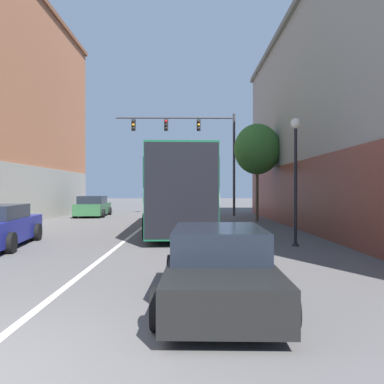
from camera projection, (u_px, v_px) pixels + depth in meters
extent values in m
cube|color=silver|center=(138.00, 230.00, 17.12)|extent=(0.14, 39.27, 0.01)
cube|color=#9E998E|center=(32.00, 194.00, 21.14)|extent=(0.24, 20.71, 3.20)
cube|color=brown|center=(297.00, 195.00, 18.01)|extent=(0.24, 24.55, 3.20)
cube|color=#145133|center=(180.00, 190.00, 16.95)|extent=(2.81, 10.37, 3.20)
cube|color=black|center=(180.00, 178.00, 16.95)|extent=(2.85, 10.16, 1.02)
cube|color=beige|center=(180.00, 196.00, 16.95)|extent=(2.85, 10.27, 0.32)
cube|color=black|center=(182.00, 191.00, 11.84)|extent=(2.36, 0.15, 3.07)
cylinder|color=black|center=(156.00, 215.00, 20.09)|extent=(0.34, 1.01, 1.00)
cylinder|color=black|center=(202.00, 215.00, 20.20)|extent=(0.34, 1.01, 1.00)
cylinder|color=black|center=(147.00, 227.00, 13.72)|extent=(0.34, 1.01, 1.00)
cylinder|color=black|center=(214.00, 226.00, 13.83)|extent=(0.34, 1.01, 1.00)
cube|color=black|center=(219.00, 276.00, 6.13)|extent=(1.72, 3.98, 0.57)
cube|color=black|center=(218.00, 241.00, 6.37)|extent=(1.54, 2.09, 0.48)
cylinder|color=black|center=(173.00, 269.00, 7.37)|extent=(0.23, 0.57, 0.57)
cylinder|color=black|center=(259.00, 270.00, 7.34)|extent=(0.23, 0.57, 0.57)
cylinder|color=black|center=(160.00, 308.00, 4.93)|extent=(0.23, 0.57, 0.57)
cylinder|color=black|center=(288.00, 309.00, 4.89)|extent=(0.23, 0.57, 0.57)
cylinder|color=black|center=(37.00, 232.00, 13.67)|extent=(0.30, 0.64, 0.62)
cylinder|color=black|center=(11.00, 243.00, 10.87)|extent=(0.30, 0.64, 0.62)
cube|color=#285633|center=(93.00, 209.00, 26.24)|extent=(2.02, 4.55, 0.74)
cube|color=black|center=(92.00, 200.00, 26.02)|extent=(1.76, 2.41, 0.53)
cylinder|color=black|center=(84.00, 211.00, 27.57)|extent=(0.25, 0.58, 0.57)
cylinder|color=black|center=(110.00, 211.00, 27.68)|extent=(0.25, 0.58, 0.57)
cylinder|color=black|center=(75.00, 213.00, 24.81)|extent=(0.25, 0.58, 0.57)
cylinder|color=black|center=(103.00, 213.00, 24.92)|extent=(0.25, 0.58, 0.57)
cylinder|color=#333338|center=(234.00, 165.00, 26.77)|extent=(0.18, 0.18, 7.31)
cylinder|color=#333338|center=(175.00, 118.00, 26.72)|extent=(8.46, 0.12, 0.12)
cube|color=black|center=(199.00, 125.00, 26.74)|extent=(0.28, 0.24, 0.80)
sphere|color=black|center=(199.00, 121.00, 26.58)|extent=(0.18, 0.18, 0.18)
sphere|color=orange|center=(199.00, 125.00, 26.58)|extent=(0.18, 0.18, 0.18)
sphere|color=black|center=(199.00, 128.00, 26.59)|extent=(0.18, 0.18, 0.18)
cube|color=black|center=(166.00, 125.00, 26.72)|extent=(0.28, 0.24, 0.80)
sphere|color=red|center=(166.00, 121.00, 26.57)|extent=(0.18, 0.18, 0.18)
sphere|color=black|center=(166.00, 125.00, 26.57)|extent=(0.18, 0.18, 0.18)
sphere|color=black|center=(166.00, 128.00, 26.57)|extent=(0.18, 0.18, 0.18)
cube|color=black|center=(134.00, 125.00, 26.71)|extent=(0.28, 0.24, 0.80)
sphere|color=black|center=(133.00, 121.00, 26.56)|extent=(0.18, 0.18, 0.18)
sphere|color=orange|center=(133.00, 125.00, 26.56)|extent=(0.18, 0.18, 0.18)
sphere|color=black|center=(133.00, 128.00, 26.56)|extent=(0.18, 0.18, 0.18)
cone|color=black|center=(295.00, 243.00, 12.31)|extent=(0.26, 0.26, 0.20)
cylinder|color=black|center=(296.00, 187.00, 12.30)|extent=(0.10, 0.10, 3.91)
sphere|color=#EFE5CC|center=(296.00, 123.00, 12.29)|extent=(0.35, 0.35, 0.35)
cylinder|color=brown|center=(257.00, 195.00, 22.05)|extent=(0.17, 0.17, 3.11)
ellipsoid|color=#38702D|center=(257.00, 149.00, 22.04)|extent=(2.71, 2.44, 2.98)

